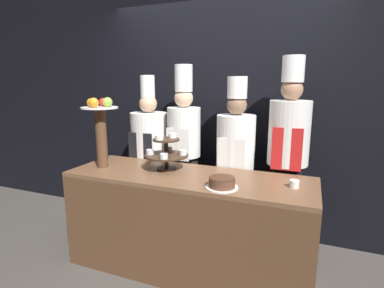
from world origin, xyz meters
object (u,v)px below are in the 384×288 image
cake_round (222,183)px  chef_right (288,150)px  tiered_stand (166,152)px  chef_center_left (184,146)px  fruit_pedestal (101,125)px  cup_white (294,184)px  chef_left (149,151)px  chef_center_right (235,157)px

cake_round → chef_right: chef_right is taller
tiered_stand → cake_round: (0.60, -0.28, -0.12)m
tiered_stand → chef_center_left: chef_center_left is taller
fruit_pedestal → cup_white: bearing=2.3°
tiered_stand → fruit_pedestal: (-0.59, -0.14, 0.23)m
chef_left → chef_center_right: bearing=0.0°
chef_center_right → chef_right: chef_right is taller
cake_round → chef_left: bearing=144.5°
fruit_pedestal → cup_white: (1.69, 0.07, -0.37)m
cake_round → cup_white: (0.50, 0.20, -0.01)m
chef_center_left → cake_round: bearing=-49.8°
tiered_stand → cup_white: tiered_stand is taller
fruit_pedestal → tiered_stand: bearing=13.6°
chef_left → chef_right: size_ratio=0.92×
tiered_stand → chef_right: size_ratio=0.21×
fruit_pedestal → chef_right: bearing=20.7°
chef_left → cake_round: bearing=-35.5°
cake_round → chef_left: size_ratio=0.14×
chef_left → chef_center_left: chef_center_left is taller
cup_white → fruit_pedestal: bearing=-177.7°
cake_round → cup_white: 0.54m
cake_round → chef_center_left: bearing=130.2°
chef_center_right → cake_round: bearing=-83.9°
chef_center_right → chef_left: bearing=-180.0°
cake_round → cup_white: cake_round is taller
fruit_pedestal → chef_left: size_ratio=0.37×
cake_round → chef_right: (0.41, 0.74, 0.13)m
chef_center_left → chef_center_right: chef_center_left is taller
cake_round → chef_center_left: chef_center_left is taller
chef_left → chef_center_left: bearing=0.0°
chef_left → fruit_pedestal: bearing=-104.0°
chef_center_right → chef_right: (0.49, -0.00, 0.10)m
tiered_stand → chef_center_right: 0.70m
tiered_stand → chef_right: bearing=24.6°
fruit_pedestal → chef_right: (1.60, 0.60, -0.23)m
cake_round → chef_right: size_ratio=0.13×
tiered_stand → cake_round: size_ratio=1.58×
cake_round → cup_white: bearing=22.0°
cake_round → chef_center_right: size_ratio=0.14×
cake_round → chef_center_right: bearing=96.1°
tiered_stand → chef_right: chef_right is taller
cake_round → cup_white: size_ratio=3.43×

